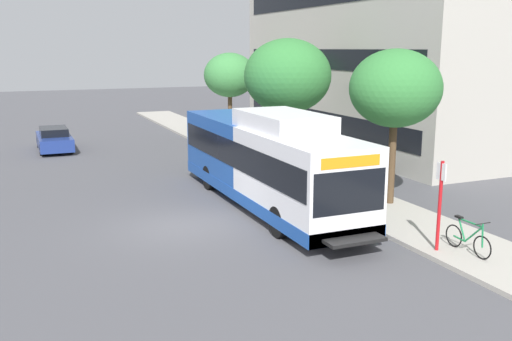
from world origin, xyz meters
name	(u,v)px	position (x,y,z in m)	size (l,w,h in m)	color
ground_plane	(134,177)	(0.00, 8.00, 0.00)	(120.00, 120.00, 0.00)	#4C4C51
sidewalk_curb	(290,172)	(7.00, 6.00, 0.07)	(3.00, 56.00, 0.14)	#A8A399
transit_bus	(266,161)	(3.60, 1.20, 1.70)	(2.58, 12.25, 3.65)	white
bus_stop_sign_pole	(440,199)	(5.96, -5.50, 1.65)	(0.10, 0.36, 2.60)	red
bicycle_parked	(468,238)	(6.60, -6.01, 0.56)	(0.52, 1.76, 1.02)	black
street_tree_near_stop	(395,89)	(7.82, -0.72, 4.37)	(3.31, 3.31, 5.66)	#4C3823
street_tree_mid_block	(288,76)	(7.83, 8.01, 4.45)	(4.33, 4.33, 6.16)	#4C3823
street_tree_far_block	(230,75)	(8.20, 17.14, 4.10)	(3.33, 3.33, 5.40)	#4C3823
parked_car_far_lane	(54,139)	(-2.78, 16.86, 0.66)	(1.80, 4.50, 1.33)	navy
lattice_comm_tower	(312,14)	(18.87, 25.78, 8.58)	(1.10, 1.10, 26.05)	#B7B7BC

